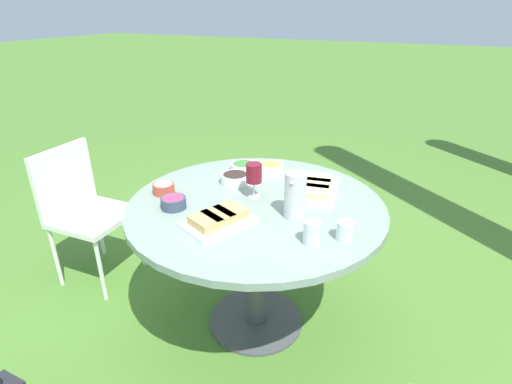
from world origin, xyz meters
TOP-DOWN VIEW (x-y plane):
  - ground_plane at (0.00, 0.00)m, footprint 40.00×40.00m
  - dining_table at (0.00, 0.00)m, footprint 1.30×1.30m
  - chair_near_left at (0.05, -1.21)m, footprint 0.46×0.44m
  - water_pitcher at (0.05, 0.22)m, footprint 0.11×0.10m
  - wine_glass at (-0.06, -0.04)m, footprint 0.08×0.08m
  - platter_bread_main at (-0.25, 0.23)m, footprint 0.40×0.29m
  - platter_charcuterie at (0.27, -0.06)m, footprint 0.37×0.31m
  - bowl_fries at (-0.42, -0.10)m, footprint 0.15×0.15m
  - bowl_salad at (-0.34, -0.25)m, footprint 0.16×0.16m
  - bowl_olives at (-0.17, -0.21)m, footprint 0.16×0.16m
  - bowl_dip_red at (0.22, -0.34)m, footprint 0.12×0.12m
  - bowl_dip_cream at (0.11, -0.49)m, footprint 0.11×0.11m
  - cup_water_near at (0.15, 0.49)m, footprint 0.08×0.08m
  - cup_water_far at (0.24, 0.37)m, footprint 0.07×0.07m

SIDE VIEW (x-z plane):
  - ground_plane at x=0.00m, z-range 0.00..0.00m
  - chair_near_left at x=0.05m, z-range 0.08..0.97m
  - dining_table at x=0.00m, z-range 0.27..1.04m
  - platter_bread_main at x=-0.25m, z-range 0.77..0.83m
  - platter_charcuterie at x=0.27m, z-range 0.77..0.83m
  - bowl_fries at x=-0.42m, z-range 0.78..0.83m
  - bowl_salad at x=-0.34m, z-range 0.78..0.83m
  - bowl_olives at x=-0.17m, z-range 0.78..0.83m
  - bowl_dip_cream at x=0.11m, z-range 0.78..0.83m
  - bowl_dip_red at x=0.22m, z-range 0.78..0.83m
  - cup_water_near at x=0.15m, z-range 0.77..0.86m
  - cup_water_far at x=0.24m, z-range 0.77..0.88m
  - water_pitcher at x=0.05m, z-range 0.77..0.99m
  - wine_glass at x=-0.06m, z-range 0.81..1.00m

